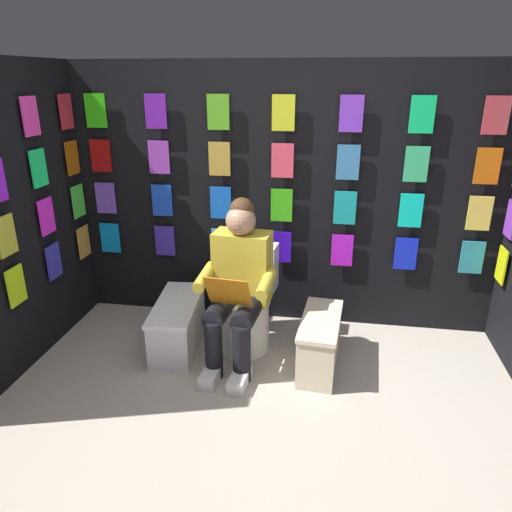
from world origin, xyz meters
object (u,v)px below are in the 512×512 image
Objects in this scene: toilet at (247,305)px; comic_longbox_far at (178,324)px; comic_longbox_near at (320,342)px; person_reading at (238,284)px.

toilet is 0.55m from comic_longbox_far.
comic_longbox_near is at bearing 168.58° from comic_longbox_far.
toilet is 0.63m from comic_longbox_near.
person_reading is (0.02, 0.23, 0.27)m from toilet.
comic_longbox_near is at bearing 162.88° from toilet.
person_reading is at bearing 163.21° from comic_longbox_far.
toilet is 0.35m from person_reading.
toilet reaches higher than comic_longbox_near.
person_reading reaches higher than toilet.
toilet is 0.99× the size of comic_longbox_far.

